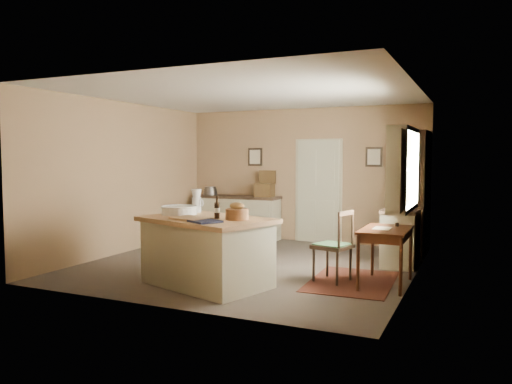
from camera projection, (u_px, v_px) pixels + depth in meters
ground at (251, 264)px, 8.00m from camera, size 5.00×5.00×0.00m
wall_back at (302, 175)px, 10.18m from camera, size 5.00×0.10×2.70m
wall_front at (157, 189)px, 5.63m from camera, size 5.00×0.10×2.70m
wall_left at (124, 178)px, 8.93m from camera, size 0.10×5.00×2.70m
wall_right at (415, 184)px, 6.87m from camera, size 0.10×5.00×2.70m
ceiling at (251, 94)px, 7.81m from camera, size 5.00×5.00×0.00m
door at (318, 190)px, 10.03m from camera, size 0.97×0.06×2.11m
framed_prints at (311, 157)px, 10.05m from camera, size 2.82×0.02×0.38m
window at (407, 169)px, 6.71m from camera, size 0.25×1.99×1.12m
work_island at (207, 249)px, 6.67m from camera, size 1.96×1.56×1.20m
sideboard at (237, 216)px, 10.52m from camera, size 1.86×0.53×1.18m
rug at (352, 281)px, 6.87m from camera, size 1.16×1.64×0.01m
writing_desk at (386, 235)px, 6.64m from camera, size 0.61×1.00×0.82m
desk_chair at (332, 246)px, 6.86m from camera, size 0.55×0.55×0.97m
right_cabinet at (401, 236)px, 7.91m from camera, size 0.54×0.96×0.99m
shelving_unit at (420, 193)px, 8.77m from camera, size 0.37×0.98×2.17m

